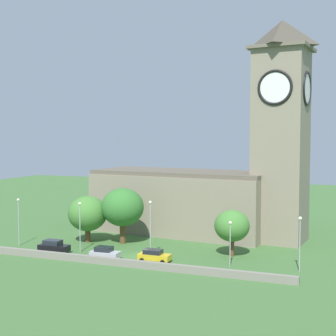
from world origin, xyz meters
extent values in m
plane|color=#3D6633|center=(0.00, 15.00, 0.00)|extent=(200.00, 200.00, 0.00)
cube|color=gray|center=(-0.24, 19.27, 5.05)|extent=(31.81, 16.10, 10.10)
cube|color=#5C5547|center=(-0.24, 19.27, 10.45)|extent=(31.70, 15.07, 0.70)
cube|color=gray|center=(16.91, 17.47, 15.07)|extent=(8.48, 8.48, 30.13)
cube|color=#675F4F|center=(16.91, 17.47, 30.38)|extent=(9.84, 9.84, 0.50)
pyramid|color=#484338|center=(16.91, 17.47, 32.75)|extent=(8.90, 8.90, 4.24)
cylinder|color=white|center=(16.50, 13.57, 24.11)|extent=(4.92, 0.64, 4.94)
torus|color=black|center=(16.50, 13.57, 24.11)|extent=(5.40, 1.00, 5.38)
cylinder|color=white|center=(20.80, 17.06, 24.11)|extent=(0.64, 4.92, 4.94)
torus|color=black|center=(20.80, 17.06, 24.11)|extent=(1.00, 5.40, 5.38)
cube|color=gray|center=(0.00, -5.16, 0.47)|extent=(45.05, 0.70, 0.94)
cube|color=black|center=(-12.21, -2.24, 0.77)|extent=(4.50, 1.93, 0.86)
cube|color=#1E232B|center=(-12.43, -2.24, 1.54)|extent=(2.53, 1.67, 0.68)
cylinder|color=black|center=(-10.71, -1.29, 0.34)|extent=(0.69, 0.34, 0.69)
cylinder|color=black|center=(-10.67, -3.13, 0.34)|extent=(0.69, 0.34, 0.69)
cylinder|color=black|center=(-13.74, -1.35, 0.34)|extent=(0.69, 0.34, 0.69)
cylinder|color=black|center=(-13.70, -3.19, 0.34)|extent=(0.69, 0.34, 0.69)
cube|color=silver|center=(-3.51, -2.91, 0.73)|extent=(4.14, 1.93, 0.81)
cube|color=#1E232B|center=(-3.72, -2.91, 1.46)|extent=(2.33, 1.66, 0.64)
cylinder|color=black|center=(-2.15, -1.96, 0.32)|extent=(0.66, 0.35, 0.65)
cylinder|color=black|center=(-2.10, -3.77, 0.32)|extent=(0.66, 0.35, 0.65)
cylinder|color=black|center=(-4.93, -2.04, 0.32)|extent=(0.66, 0.35, 0.65)
cylinder|color=black|center=(-4.88, -3.86, 0.32)|extent=(0.66, 0.35, 0.65)
cube|color=gold|center=(3.24, -1.62, 0.69)|extent=(4.36, 1.82, 0.77)
cube|color=#1E232B|center=(3.03, -1.63, 1.38)|extent=(2.45, 1.58, 0.61)
cylinder|color=black|center=(4.70, -0.72, 0.31)|extent=(0.62, 0.33, 0.61)
cylinder|color=black|center=(4.73, -2.48, 0.31)|extent=(0.62, 0.33, 0.61)
cylinder|color=black|center=(1.76, -0.77, 0.31)|extent=(0.62, 0.33, 0.61)
cylinder|color=black|center=(1.78, -2.52, 0.31)|extent=(0.62, 0.33, 0.61)
cylinder|color=#9EA0A5|center=(-20.07, 0.00, 3.42)|extent=(0.14, 0.14, 6.85)
sphere|color=#F4EFCC|center=(-20.07, 0.00, 7.07)|extent=(0.44, 0.44, 0.44)
cylinder|color=#9EA0A5|center=(-9.03, -0.31, 3.43)|extent=(0.14, 0.14, 6.85)
sphere|color=#F4EFCC|center=(-9.03, -0.31, 7.07)|extent=(0.44, 0.44, 0.44)
cylinder|color=#9EA0A5|center=(1.74, 0.49, 3.74)|extent=(0.14, 0.14, 7.48)
sphere|color=#F4EFCC|center=(1.74, 0.49, 7.70)|extent=(0.44, 0.44, 0.44)
cylinder|color=#9EA0A5|center=(13.30, -0.47, 2.77)|extent=(0.14, 0.14, 5.53)
sphere|color=#F4EFCC|center=(13.30, -0.47, 5.75)|extent=(0.44, 0.44, 0.44)
cylinder|color=#9EA0A5|center=(21.89, 0.60, 3.23)|extent=(0.14, 0.14, 6.46)
sphere|color=#F4EFCC|center=(21.89, 0.60, 6.68)|extent=(0.44, 0.44, 0.44)
cylinder|color=brown|center=(12.14, 5.22, 1.23)|extent=(0.69, 0.69, 2.46)
ellipsoid|color=#427A33|center=(12.14, 5.22, 4.31)|extent=(4.95, 4.95, 4.45)
cylinder|color=brown|center=(-5.80, 7.09, 1.63)|extent=(0.93, 0.93, 3.25)
ellipsoid|color=#33702D|center=(-5.80, 7.09, 5.74)|extent=(6.64, 6.64, 5.98)
cylinder|color=brown|center=(-11.46, 6.01, 1.12)|extent=(0.87, 0.87, 2.24)
ellipsoid|color=#427A33|center=(-11.46, 6.01, 4.57)|extent=(6.19, 6.19, 5.57)
camera|label=1|loc=(28.47, -61.82, 16.93)|focal=52.85mm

